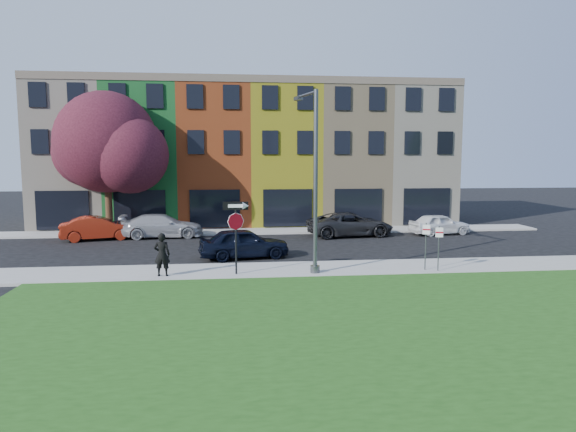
{
  "coord_description": "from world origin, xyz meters",
  "views": [
    {
      "loc": [
        -3.81,
        -19.03,
        5.01
      ],
      "look_at": [
        -1.3,
        4.0,
        2.34
      ],
      "focal_mm": 32.0,
      "sensor_mm": 36.0,
      "label": 1
    }
  ],
  "objects": [
    {
      "name": "parked_car_white",
      "position": [
        9.53,
        12.67,
        0.68
      ],
      "size": [
        3.09,
        4.59,
        1.36
      ],
      "primitive_type": "imported",
      "rotation": [
        0.0,
        0.0,
        1.76
      ],
      "color": "white",
      "rests_on": "ground"
    },
    {
      "name": "parked_car_silver",
      "position": [
        -8.19,
        13.36,
        0.73
      ],
      "size": [
        2.76,
        5.33,
        1.46
      ],
      "primitive_type": "imported",
      "rotation": [
        0.0,
        0.0,
        1.64
      ],
      "color": "#A0A0A4",
      "rests_on": "ground"
    },
    {
      "name": "sidewalk_near",
      "position": [
        2.0,
        3.0,
        0.06
      ],
      "size": [
        40.0,
        3.0,
        0.12
      ],
      "primitive_type": "cube",
      "color": "gray",
      "rests_on": "ground"
    },
    {
      "name": "parked_car_red",
      "position": [
        -11.91,
        12.8,
        0.72
      ],
      "size": [
        3.68,
        5.15,
        1.45
      ],
      "primitive_type": "imported",
      "rotation": [
        0.0,
        0.0,
        1.83
      ],
      "color": "maroon",
      "rests_on": "ground"
    },
    {
      "name": "rowhouse_block",
      "position": [
        -2.5,
        21.18,
        4.99
      ],
      "size": [
        30.0,
        10.12,
        10.0
      ],
      "color": "#B8AC98",
      "rests_on": "ground"
    },
    {
      "name": "street_lamp",
      "position": [
        -0.39,
        2.33,
        3.98
      ],
      "size": [
        0.85,
        2.54,
        7.65
      ],
      "rotation": [
        0.0,
        0.0,
        0.22
      ],
      "color": "#494C4E",
      "rests_on": "sidewalk_near"
    },
    {
      "name": "parking_sign_b",
      "position": [
        5.0,
        1.89,
        1.36
      ],
      "size": [
        0.31,
        0.12,
        1.95
      ],
      "rotation": [
        0.0,
        0.0,
        -0.27
      ],
      "color": "#494C4E",
      "rests_on": "sidewalk_near"
    },
    {
      "name": "man",
      "position": [
        -6.72,
        2.19,
        1.02
      ],
      "size": [
        0.69,
        0.48,
        1.79
      ],
      "primitive_type": "imported",
      "rotation": [
        0.0,
        0.0,
        3.1
      ],
      "color": "black",
      "rests_on": "sidewalk_near"
    },
    {
      "name": "sidewalk_far",
      "position": [
        -3.0,
        15.0,
        0.06
      ],
      "size": [
        40.0,
        2.4,
        0.12
      ],
      "primitive_type": "cube",
      "color": "gray",
      "rests_on": "ground"
    },
    {
      "name": "parking_sign_a",
      "position": [
        4.51,
        2.13,
        1.42
      ],
      "size": [
        0.3,
        0.15,
        2.07
      ],
      "rotation": [
        0.0,
        0.0,
        -0.38
      ],
      "color": "#494C4E",
      "rests_on": "sidewalk_near"
    },
    {
      "name": "stop_sign",
      "position": [
        -3.68,
        2.2,
        2.29
      ],
      "size": [
        1.05,
        0.12,
        3.05
      ],
      "rotation": [
        0.0,
        0.0,
        0.05
      ],
      "color": "black",
      "rests_on": "sidewalk_near"
    },
    {
      "name": "ground",
      "position": [
        0.0,
        0.0,
        0.0
      ],
      "size": [
        120.0,
        120.0,
        0.0
      ],
      "primitive_type": "plane",
      "color": "black",
      "rests_on": "ground"
    },
    {
      "name": "parked_car_dark",
      "position": [
        3.63,
        12.67,
        0.76
      ],
      "size": [
        3.77,
        6.02,
        1.51
      ],
      "primitive_type": "imported",
      "rotation": [
        0.0,
        0.0,
        1.69
      ],
      "color": "black",
      "rests_on": "ground"
    },
    {
      "name": "tree_purple",
      "position": [
        -11.65,
        15.15,
        5.78
      ],
      "size": [
        7.75,
        6.78,
        9.06
      ],
      "color": "black",
      "rests_on": "sidewalk_far"
    },
    {
      "name": "sedan_near",
      "position": [
        -3.26,
        6.19,
        0.76
      ],
      "size": [
        3.31,
        5.05,
        1.51
      ],
      "primitive_type": "imported",
      "rotation": [
        0.0,
        0.0,
        1.75
      ],
      "color": "black",
      "rests_on": "ground"
    }
  ]
}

